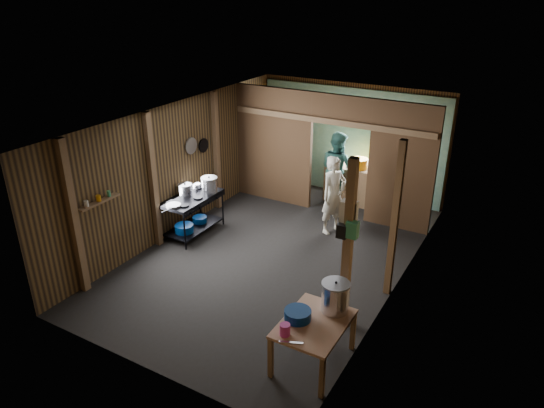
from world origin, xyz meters
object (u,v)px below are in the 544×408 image
Objects in this scene: prep_table at (313,342)px; cook at (334,195)px; pink_bucket at (285,330)px; gas_range at (193,215)px; yellow_tub at (359,163)px; stove_pot_large at (209,185)px; stock_pot at (335,297)px.

prep_table is 0.69× the size of cook.
pink_bucket is 0.10× the size of cook.
gas_range is 4.37m from pink_bucket.
cook reaches higher than yellow_tub.
cook is at bearing 26.07° from stove_pot_large.
stove_pot_large reaches higher than yellow_tub.
yellow_tub is at bearing 27.48° from cook.
cook is (0.08, -1.59, -0.16)m from yellow_tub.
gas_range is at bearing 149.36° from prep_table.
pink_bucket is at bearing -41.80° from stove_pot_large.
yellow_tub reaches higher than gas_range.
stove_pot_large is 2.09× the size of pink_bucket.
gas_range is 1.23× the size of prep_table.
prep_table is at bearing -135.65° from cook.
yellow_tub is at bearing 52.83° from gas_range.
prep_table is at bearing 62.61° from pink_bucket.
stock_pot reaches higher than pink_bucket.
cook is (-1.44, 3.29, -0.06)m from stock_pot.
stove_pot_large is 4.47m from pink_bucket.
gas_range is 3.87m from yellow_tub.
pink_bucket is at bearing -140.23° from cook.
stock_pot is (0.12, 0.37, 0.53)m from prep_table.
prep_table is 4.42m from stove_pot_large.
prep_table is 2.76× the size of yellow_tub.
yellow_tub is (-1.40, 5.25, 0.64)m from prep_table.
stove_pot_large is 0.21× the size of cook.
cook is at bearing 113.67° from stock_pot.
gas_range is at bearing 143.34° from pink_bucket.
stock_pot is at bearing -131.78° from cook.
yellow_tub is at bearing 101.86° from pink_bucket.
prep_table is 3.92m from cook.
gas_range reaches higher than prep_table.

